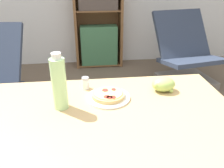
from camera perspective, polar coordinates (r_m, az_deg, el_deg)
The scene contains 7 objects.
dining_table at distance 1.16m, azimuth -0.67°, elevation -11.80°, with size 1.26×0.85×0.73m.
pizza_on_plate at distance 1.25m, azimuth -0.90°, elevation -2.86°, with size 0.23×0.23×0.04m.
grape_bunch at distance 1.35m, azimuth 12.23°, elevation -0.10°, with size 0.13×0.10×0.08m.
drink_bottle at distance 1.14m, azimuth -12.62°, elevation 0.21°, with size 0.07×0.07×0.28m.
salt_shaker at distance 1.35m, azimuth -6.41°, elevation 0.23°, with size 0.04×0.04×0.07m.
lounge_chair_far at distance 3.12m, azimuth 17.25°, elevation 4.96°, with size 0.78×0.87×0.88m.
bookshelf at distance 3.51m, azimuth -3.34°, elevation 16.19°, with size 0.68×0.28×1.64m.
Camera 1 is at (0.02, -0.99, 1.36)m, focal length 38.00 mm.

